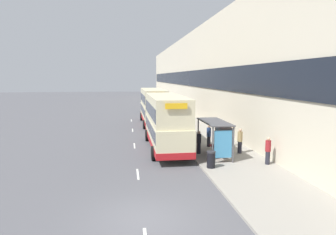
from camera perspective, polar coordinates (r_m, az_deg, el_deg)
name	(u,v)px	position (r m, az deg, el deg)	size (l,w,h in m)	color
ground_plane	(143,219)	(12.92, -4.75, -18.67)	(220.00, 220.00, 0.00)	#515156
pavement	(169,111)	(50.88, 0.15, 1.28)	(5.00, 93.00, 0.14)	gray
terrace_facade	(192,75)	(51.28, 4.62, 8.16)	(3.10, 93.00, 12.39)	beige
lane_mark_1	(138,174)	(18.22, -5.77, -10.67)	(0.12, 2.00, 0.01)	silver
lane_mark_2	(134,146)	(25.46, -6.41, -5.37)	(0.12, 2.00, 0.01)	silver
lane_mark_3	(133,130)	(32.82, -6.77, -2.42)	(0.12, 2.00, 0.01)	silver
lane_mark_4	(131,120)	(40.24, -6.99, -0.56)	(0.12, 2.00, 0.01)	silver
bus_shelter	(218,132)	(21.39, 9.53, -2.81)	(1.60, 4.20, 2.48)	#4C4C51
double_decker_bus_near	(166,121)	(23.71, -0.41, -0.68)	(2.85, 10.08, 4.30)	beige
double_decker_bus_ahead	(153,106)	(36.53, -2.85, 2.25)	(2.85, 10.46, 4.30)	beige
car_0	(149,107)	(50.24, -3.57, 2.08)	(2.02, 4.26, 1.71)	#4C5156
pedestrian_at_shelter	(232,136)	(25.02, 12.06, -3.49)	(0.32, 0.32, 1.60)	#23232D
pedestrian_1	(209,136)	(24.47, 7.78, -3.44)	(0.35, 0.35, 1.77)	#23232D
pedestrian_2	(268,150)	(20.41, 18.50, -5.96)	(0.36, 0.36, 1.80)	#23232D
pedestrian_3	(240,141)	(22.78, 13.54, -4.30)	(0.37, 0.37, 1.86)	#23232D
pedestrian_4	(199,142)	(22.16, 5.90, -4.67)	(0.34, 0.34, 1.70)	#23232D
litter_bin	(211,159)	(18.94, 8.20, -7.90)	(0.55, 0.55, 1.05)	black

